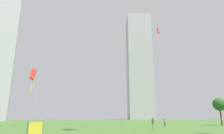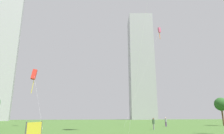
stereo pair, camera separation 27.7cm
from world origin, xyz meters
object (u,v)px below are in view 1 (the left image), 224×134
Objects in this scene: event_banner at (35,132)px; kite_flying_1 at (158,31)px; kite_flying_3 at (33,74)px; distant_highrise_1 at (0,29)px; distant_highrise_0 at (139,66)px; person_standing_1 at (153,123)px; person_standing_2 at (165,121)px; park_tree_2 at (219,104)px.

kite_flying_1 is at bearing 44.95° from event_banner.
distant_highrise_1 is (-29.91, 72.31, 40.26)m from kite_flying_3.
distant_highrise_0 reaches higher than kite_flying_3.
person_standing_2 is at bearing 152.39° from person_standing_1.
person_standing_2 is 109.26m from distant_highrise_1.
kite_flying_3 is at bearing 168.08° from kite_flying_1.
kite_flying_3 is 30.32m from event_banner.
kite_flying_1 is 9.33× the size of event_banner.
kite_flying_1 is 1.87× the size of kite_flying_3.
kite_flying_1 reaches higher than kite_flying_3.
distant_highrise_1 is at bearing -139.58° from person_standing_1.
kite_flying_1 is 0.26× the size of distant_highrise_0.
distant_highrise_0 is (48.15, 117.14, 41.71)m from person_standing_1.
person_standing_2 is 0.74× the size of event_banner.
distant_highrise_0 is at bearing 63.98° from event_banner.
kite_flying_1 is at bearing -64.72° from distant_highrise_1.
person_standing_2 is at bearing -65.37° from distant_highrise_1.
kite_flying_1 is 116.81m from distant_highrise_0.
person_standing_1 is 112.48m from distant_highrise_1.
person_standing_1 is 0.14× the size of kite_flying_3.
kite_flying_3 is (-26.53, 6.89, 9.56)m from person_standing_2.
distant_highrise_0 is at bearing 5.86° from distant_highrise_1.
event_banner is (-63.47, -130.01, -41.88)m from distant_highrise_0.
distant_highrise_1 is (-70.19, 79.32, 46.28)m from park_tree_2.
distant_highrise_1 is at bearing 108.78° from event_banner.
person_standing_2 is 0.29× the size of park_tree_2.
kite_flying_1 is at bearing 174.38° from park_tree_2.
distant_highrise_1 reaches higher than kite_flying_3.
kite_flying_3 is 126.33m from distant_highrise_0.
distant_highrise_0 is (40.76, 107.35, 21.43)m from kite_flying_1.
person_standing_1 is 26.81m from kite_flying_3.
person_standing_1 is 0.08× the size of kite_flying_1.
distant_highrise_1 reaches higher than park_tree_2.
distant_highrise_0 is at bearing 168.63° from person_standing_1.
distant_highrise_1 reaches higher than kite_flying_1.
person_standing_1 is 23.69m from kite_flying_1.
park_tree_2 is (13.24, -1.30, -16.71)m from kite_flying_1.
event_banner is (-35.94, -21.36, -3.75)m from park_tree_2.
distant_highrise_1 reaches higher than event_banner.
distant_highrise_0 is 150.62m from event_banner.
kite_flying_1 reaches higher than event_banner.
person_standing_2 is 14.20m from park_tree_2.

